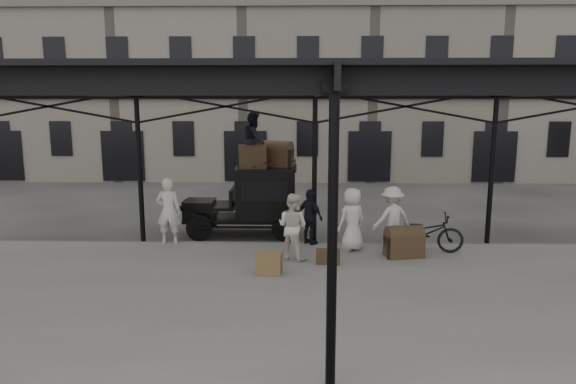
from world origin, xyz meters
The scene contains 18 objects.
ground centered at (0.00, 0.00, 0.00)m, with size 120.00×120.00×0.00m, color #383533.
platform centered at (0.00, -2.00, 0.07)m, with size 28.00×8.00×0.15m, color slate.
canopy centered at (0.00, -1.72, 4.60)m, with size 22.50×9.00×4.74m.
building_frontage centered at (0.00, 18.00, 7.00)m, with size 64.00×8.00×14.00m, color slate.
taxi centered at (-1.78, 3.32, 1.20)m, with size 3.65×1.55×2.18m.
porter_left centered at (-4.16, 1.76, 1.11)m, with size 0.70×0.46×1.91m, color beige.
porter_midleft centered at (-0.61, 0.40, 1.01)m, with size 0.84×0.65×1.72m, color silver.
porter_centre centered at (1.02, 1.22, 1.02)m, with size 0.85×0.55×1.73m, color beige.
porter_official centered at (-0.12, 1.80, 0.95)m, with size 0.94×0.39×1.60m, color black.
porter_right centered at (2.12, 1.38, 1.02)m, with size 1.13×0.65×1.75m, color silver.
bicycle centered at (2.98, 1.09, 0.69)m, with size 0.71×2.04×1.07m, color black.
porter_roof centered at (-1.81, 3.22, 3.03)m, with size 0.83×0.64×1.70m, color black.
steamer_trunk_roof_near centered at (-1.86, 3.07, 2.48)m, with size 0.83×0.51×0.61m, color #4F3924, non-canonical shape.
steamer_trunk_roof_far centered at (-1.11, 3.52, 2.51)m, with size 0.91×0.56×0.67m, color #4F3924, non-canonical shape.
steamer_trunk_platform centered at (2.33, 0.64, 0.50)m, with size 0.95×0.58×0.70m, color #4F3924, non-canonical shape.
wicker_hamper centered at (-1.15, -0.78, 0.40)m, with size 0.60×0.45×0.50m, color olive.
suitcase_upright centered at (2.77, 1.49, 0.38)m, with size 0.15×0.60×0.45m, color #4F3924.
suitcase_flat centered at (0.29, -0.07, 0.35)m, with size 0.60×0.15×0.40m, color #4F3924.
Camera 1 is at (-0.46, -12.46, 4.18)m, focal length 32.00 mm.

